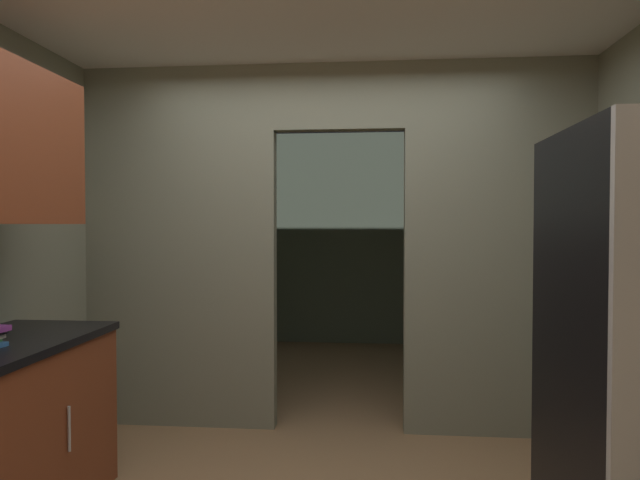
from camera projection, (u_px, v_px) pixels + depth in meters
The scene contains 3 objects.
kitchen_overhead_slab at pixel (316, 1), 2.88m from camera, with size 3.97×6.97×0.06m, color silver.
kitchen_partition at pixel (329, 240), 3.95m from camera, with size 3.57×0.12×2.58m.
adjoining_room_shell at pixel (345, 240), 5.98m from camera, with size 3.57×3.01×2.58m.
Camera 1 is at (0.29, -2.46, 1.46)m, focal length 31.35 mm.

